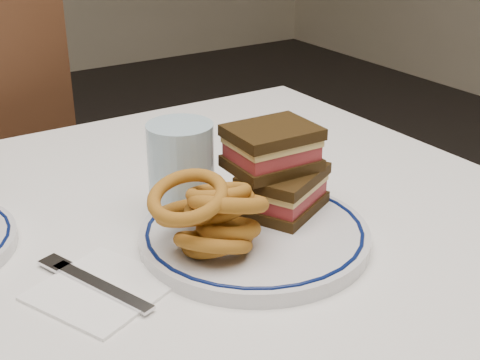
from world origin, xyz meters
TOP-DOWN VIEW (x-y plane):
  - dining_table at (0.00, 0.00)m, footprint 1.27×0.87m
  - main_plate at (0.20, -0.10)m, footprint 0.28×0.28m
  - reuben_sandwich at (0.25, -0.07)m, footprint 0.13×0.12m
  - onion_rings_main at (0.13, -0.11)m, footprint 0.14×0.13m
  - ketchup_ramekin at (0.18, -0.03)m, footprint 0.05×0.05m
  - water_glass at (0.15, 0.00)m, footprint 0.08×0.08m
  - napkin_fork at (0.00, -0.09)m, footprint 0.17×0.18m

SIDE VIEW (x-z plane):
  - dining_table at x=0.00m, z-range 0.27..1.02m
  - napkin_fork at x=0.00m, z-range 0.75..0.76m
  - main_plate at x=0.20m, z-range 0.75..0.77m
  - ketchup_ramekin at x=0.18m, z-range 0.77..0.80m
  - onion_rings_main at x=0.13m, z-range 0.75..0.87m
  - water_glass at x=0.15m, z-range 0.75..0.88m
  - reuben_sandwich at x=0.25m, z-range 0.77..0.88m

